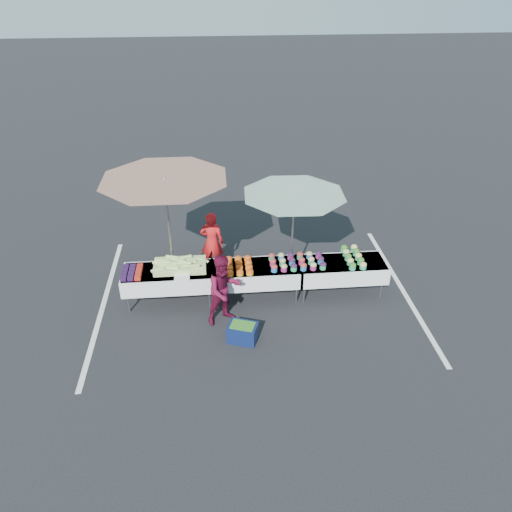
{
  "coord_description": "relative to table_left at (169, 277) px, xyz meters",
  "views": [
    {
      "loc": [
        -0.78,
        -8.63,
        6.25
      ],
      "look_at": [
        0.0,
        0.0,
        1.0
      ],
      "focal_mm": 35.0,
      "sensor_mm": 36.0,
      "label": 1
    }
  ],
  "objects": [
    {
      "name": "stripe_right",
      "position": [
        5.0,
        0.0,
        -0.58
      ],
      "size": [
        0.1,
        5.0,
        0.0
      ],
      "primitive_type": "cube",
      "color": "silver",
      "rests_on": "ground"
    },
    {
      "name": "vendor",
      "position": [
        0.91,
        1.14,
        0.15
      ],
      "size": [
        0.59,
        0.46,
        1.46
      ],
      "primitive_type": "imported",
      "rotation": [
        0.0,
        0.0,
        2.92
      ],
      "color": "red",
      "rests_on": "ground"
    },
    {
      "name": "berry_punnets",
      "position": [
        -0.71,
        -0.06,
        0.21
      ],
      "size": [
        0.4,
        0.54,
        0.08
      ],
      "color": "black",
      "rests_on": "table_left"
    },
    {
      "name": "ground",
      "position": [
        1.8,
        0.0,
        -0.58
      ],
      "size": [
        80.0,
        80.0,
        0.0
      ],
      "primitive_type": "plane",
      "color": "black"
    },
    {
      "name": "storage_bin",
      "position": [
        1.42,
        -1.38,
        -0.4
      ],
      "size": [
        0.64,
        0.55,
        0.35
      ],
      "rotation": [
        0.0,
        0.0,
        -0.34
      ],
      "color": "#0D1943",
      "rests_on": "ground"
    },
    {
      "name": "bean_baskets",
      "position": [
        3.86,
        0.08,
        0.24
      ],
      "size": [
        0.36,
        0.86,
        0.15
      ],
      "color": "#279C60",
      "rests_on": "table_right"
    },
    {
      "name": "plastic_bags",
      "position": [
        0.3,
        -0.3,
        0.19
      ],
      "size": [
        0.3,
        0.25,
        0.05
      ],
      "primitive_type": "cube",
      "color": "white",
      "rests_on": "table_left"
    },
    {
      "name": "stripe_left",
      "position": [
        -1.4,
        0.0,
        -0.58
      ],
      "size": [
        0.1,
        5.0,
        0.0
      ],
      "primitive_type": "cube",
      "color": "silver",
      "rests_on": "ground"
    },
    {
      "name": "table_right",
      "position": [
        3.6,
        0.0,
        0.0
      ],
      "size": [
        1.86,
        0.81,
        0.75
      ],
      "color": "white",
      "rests_on": "ground"
    },
    {
      "name": "umbrella_right",
      "position": [
        2.6,
        0.4,
        1.39
      ],
      "size": [
        2.73,
        2.73,
        2.18
      ],
      "rotation": [
        0.0,
        0.0,
        0.35
      ],
      "color": "black",
      "rests_on": "ground"
    },
    {
      "name": "umbrella_left",
      "position": [
        0.07,
        0.4,
        1.78
      ],
      "size": [
        3.33,
        3.33,
        2.61
      ],
      "rotation": [
        0.0,
        0.0,
        0.39
      ],
      "color": "black",
      "rests_on": "ground"
    },
    {
      "name": "corn_pile",
      "position": [
        0.24,
        0.04,
        0.26
      ],
      "size": [
        1.16,
        0.57,
        0.26
      ],
      "color": "#BDDF72",
      "rests_on": "table_left"
    },
    {
      "name": "customer",
      "position": [
        1.12,
        -0.75,
        0.15
      ],
      "size": [
        0.89,
        0.81,
        1.48
      ],
      "primitive_type": "imported",
      "rotation": [
        0.0,
        0.0,
        0.43
      ],
      "color": "#580D26",
      "rests_on": "ground"
    },
    {
      "name": "carrot_bowls",
      "position": [
        1.45,
        -0.01,
        0.22
      ],
      "size": [
        0.55,
        0.69,
        0.11
      ],
      "color": "orange",
      "rests_on": "table_center"
    },
    {
      "name": "table_left",
      "position": [
        0.0,
        0.0,
        0.0
      ],
      "size": [
        1.86,
        0.81,
        0.75
      ],
      "color": "white",
      "rests_on": "ground"
    },
    {
      "name": "potato_cups",
      "position": [
        2.65,
        0.0,
        0.25
      ],
      "size": [
        1.14,
        0.58,
        0.16
      ],
      "color": "#2665B1",
      "rests_on": "table_right"
    },
    {
      "name": "table_center",
      "position": [
        1.8,
        0.0,
        0.0
      ],
      "size": [
        1.86,
        0.81,
        0.75
      ],
      "color": "white",
      "rests_on": "ground"
    }
  ]
}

